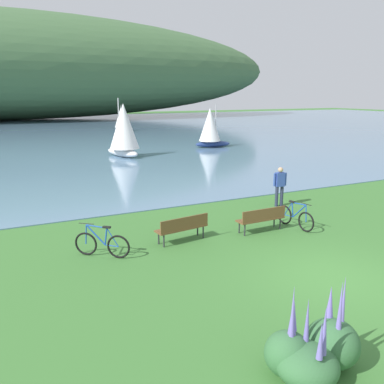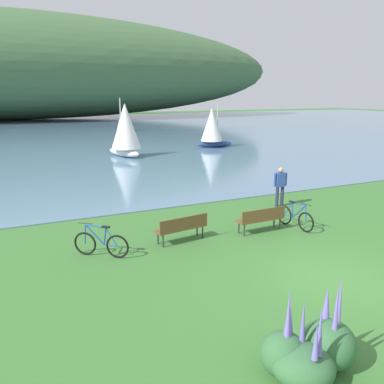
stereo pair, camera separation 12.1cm
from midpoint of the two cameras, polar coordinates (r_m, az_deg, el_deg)
name	(u,v)px [view 2 (the right image)]	position (r m, az deg, el deg)	size (l,w,h in m)	color
ground_plane	(333,278)	(11.63, 19.42, -11.29)	(200.00, 200.00, 0.00)	#3D7533
bay_water	(61,131)	(56.14, -17.83, 8.15)	(180.00, 80.00, 0.04)	#5B7F9E
distant_hillside	(12,66)	(83.47, -23.94, 15.88)	(108.12, 28.00, 19.25)	#42663D
park_bench_near_camera	(182,227)	(13.32, -1.16, -4.88)	(1.85, 0.72, 0.88)	brown
park_bench_further_along	(261,218)	(14.45, 9.95, -3.59)	(1.81, 0.52, 0.88)	brown
bicycle_leaning_near_bench	(295,217)	(15.17, 14.48, -3.48)	(0.26, 1.77, 1.01)	black
bicycle_beside_path	(101,244)	(12.47, -12.39, -7.11)	(1.40, 1.17, 1.01)	black
person_at_shoreline	(280,184)	(17.81, 12.47, 1.08)	(0.60, 0.28, 1.71)	#282D47
echium_bush_closest_to_camera	(284,352)	(7.65, 13.25, -21.02)	(0.81, 0.81, 1.70)	#386B3D
echium_bush_beside_closest	(303,364)	(7.58, 15.78, -22.23)	(1.07, 1.07, 1.52)	#386B3D
echium_bush_mid_cluster	(329,343)	(8.05, 19.06, -19.38)	(0.96, 0.96, 1.72)	#386B3D
sailboat_nearest_to_shore	(124,119)	(53.92, -9.52, 10.11)	(2.19, 2.94, 3.34)	navy
sailboat_mid_bay	(125,130)	(31.41, -9.23, 8.64)	(2.78, 3.90, 4.41)	white
sailboat_toward_hillside	(212,127)	(36.83, 2.94, 9.07)	(3.36, 2.24, 3.82)	navy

